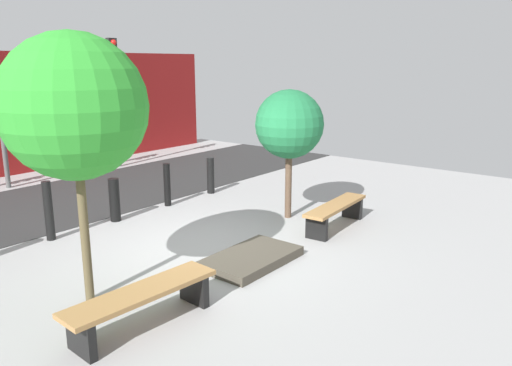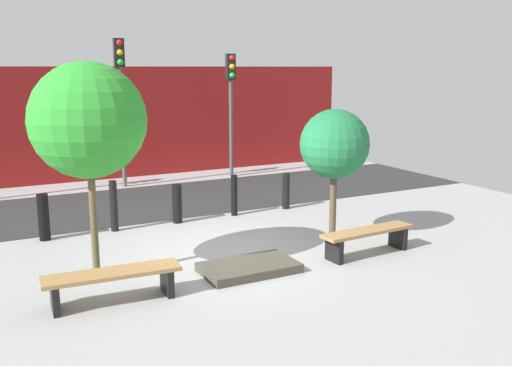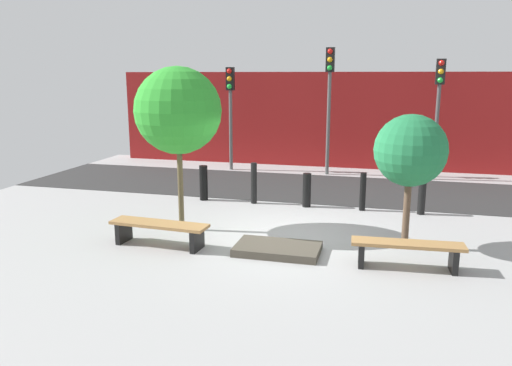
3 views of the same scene
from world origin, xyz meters
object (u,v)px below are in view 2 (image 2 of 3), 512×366
Objects in this scene: planter_bed at (249,268)px; bollard_right at (234,195)px; bollard_far_right at (286,191)px; tree_behind_left_bench at (88,121)px; bench_left at (113,280)px; bench_right at (368,236)px; bollard_left at (114,206)px; tree_behind_right_bench at (335,145)px; bollard_far_left at (44,217)px; bollard_center at (177,204)px; traffic_light_mid_west at (121,87)px; traffic_light_mid_east at (231,93)px.

bollard_right is (1.39, 3.50, 0.40)m from planter_bed.
tree_behind_left_bench is at bearing -153.17° from bollard_far_right.
bench_left is 6.32m from bollard_far_right.
bench_right is at bearing 3.56° from bench_left.
tree_behind_left_bench reaches higher than bollard_left.
planter_bed is at bearing -158.76° from tree_behind_right_bench.
planter_bed is 3.10m from tree_behind_right_bench.
bollard_right is (4.18, 0.00, 0.01)m from bollard_far_left.
tree_behind_left_bench reaches higher than bench_right.
bollard_center is at bearing 180.00° from bollard_far_right.
bench_left is at bearing -106.08° from traffic_light_mid_west.
tree_behind_right_bench reaches higher than planter_bed.
tree_behind_left_bench reaches higher than planter_bed.
bollard_center is (2.33, 2.59, -2.14)m from tree_behind_left_bench.
tree_behind_right_bench is at bearing 16.90° from bench_left.
traffic_light_mid_west reaches higher than bollard_far_right.
tree_behind_left_bench reaches higher than tree_behind_right_bench.
bench_left is 10.18m from traffic_light_mid_east.
traffic_light_mid_east reaches higher than planter_bed.
traffic_light_mid_west is at bearing 122.36° from bollard_far_right.
bollard_left is (-3.73, 2.59, -1.37)m from tree_behind_right_bench.
bollard_far_right is 4.95m from traffic_light_mid_east.
traffic_light_mid_east reaches higher than bollard_far_left.
traffic_light_mid_west is 3.41m from traffic_light_mid_east.
tree_behind_left_bench is at bearing 180.00° from tree_behind_right_bench.
bench_right is (4.67, 0.00, -0.00)m from bench_left.
bollard_far_left is (-2.79, 3.50, 0.39)m from planter_bed.
bollard_left is at bearing 131.67° from bench_right.
tree_behind_right_bench reaches higher than bollard_far_right.
bench_left is 2.10× the size of bollard_right.
bollard_far_left is (-5.12, 3.70, 0.12)m from bench_right.
tree_behind_right_bench is 4.74m from bollard_left.
bollard_far_right is (0.45, 3.70, 0.09)m from bench_right.
tree_behind_left_bench reaches higher than bollard_far_right.
bench_right is 8.79m from traffic_light_mid_west.
bollard_far_right is 0.23× the size of traffic_light_mid_east.
planter_bed is at bearing -111.73° from bollard_right.
bollard_center is at bearing 0.00° from bollard_left.
bollard_center is (0.00, 3.50, 0.36)m from planter_bed.
tree_behind_left_bench reaches higher than bollard_right.
bollard_far_left reaches higher than bench_right.
planter_bed is at bearing -113.31° from traffic_light_mid_east.
bollard_left is at bearing -107.58° from traffic_light_mid_west.
bollard_left is (0.94, 3.70, 0.19)m from bench_left.
bollard_center is 5.02m from traffic_light_mid_west.
bench_left is 4.37m from bollard_center.
bollard_far_left is 5.58m from bollard_far_right.
bench_left is at bearing -175.10° from planter_bed.
bench_right is at bearing -44.77° from bollard_left.
tree_behind_right_bench is at bearing -47.99° from bollard_center.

